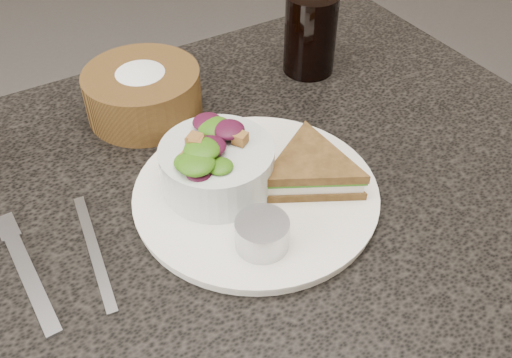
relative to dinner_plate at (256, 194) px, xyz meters
The scene contains 9 objects.
dinner_plate is the anchor object (origin of this frame).
sandwich 0.07m from the dinner_plate, 17.60° to the right, with size 0.14×0.14×0.04m, color brown, non-canonical shape.
salad_bowl 0.06m from the dinner_plate, 137.11° to the left, with size 0.13×0.13×0.08m, color silver, non-canonical shape.
dressing_ramekin 0.09m from the dinner_plate, 116.35° to the right, with size 0.06×0.06×0.03m, color #ABADB0.
orange_wedge 0.06m from the dinner_plate, 96.82° to the left, with size 0.06×0.06×0.03m, color orange.
fork 0.26m from the dinner_plate, behind, with size 0.02×0.16×0.00m, color #A4A6AD.
knife 0.19m from the dinner_plate, behind, with size 0.01×0.17×0.00m, color #98999C.
bread_basket 0.23m from the dinner_plate, 101.40° to the left, with size 0.16×0.16×0.09m, color brown, non-canonical shape.
cola_glass 0.30m from the dinner_plate, 43.58° to the left, with size 0.08×0.08×0.13m, color black, non-canonical shape.
Camera 1 is at (-0.19, -0.43, 1.22)m, focal length 40.00 mm.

